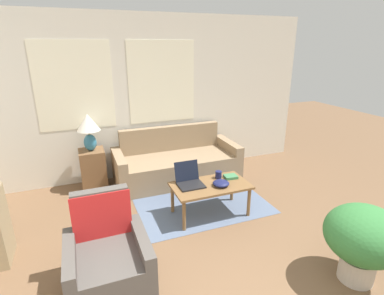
% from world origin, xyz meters
% --- Properties ---
extents(wall_back, '(6.34, 0.06, 2.60)m').
position_xyz_m(wall_back, '(-0.00, 3.63, 1.31)').
color(wall_back, silver).
rests_on(wall_back, ground_plane).
extents(rug, '(1.79, 1.83, 0.01)m').
position_xyz_m(rug, '(0.73, 2.56, 0.00)').
color(rug, slate).
rests_on(rug, ground_plane).
extents(couch, '(1.99, 0.83, 0.83)m').
position_xyz_m(couch, '(0.67, 3.20, 0.26)').
color(couch, '#937A5B').
rests_on(couch, ground_plane).
extents(armchair, '(0.71, 0.71, 0.88)m').
position_xyz_m(armchair, '(-0.66, 1.17, 0.26)').
color(armchair, '#514C47').
rests_on(armchair, ground_plane).
extents(side_table, '(0.37, 0.37, 0.62)m').
position_xyz_m(side_table, '(-0.63, 3.34, 0.31)').
color(side_table, brown).
rests_on(side_table, ground_plane).
extents(table_lamp, '(0.33, 0.33, 0.56)m').
position_xyz_m(table_lamp, '(-0.63, 3.34, 0.98)').
color(table_lamp, teal).
rests_on(table_lamp, side_table).
extents(coffee_table, '(0.99, 0.55, 0.43)m').
position_xyz_m(coffee_table, '(0.73, 1.98, 0.38)').
color(coffee_table, brown).
rests_on(coffee_table, ground_plane).
extents(laptop, '(0.32, 0.33, 0.27)m').
position_xyz_m(laptop, '(0.48, 2.09, 0.49)').
color(laptop, black).
rests_on(laptop, coffee_table).
extents(cup_navy, '(0.08, 0.08, 0.10)m').
position_xyz_m(cup_navy, '(0.91, 2.12, 0.48)').
color(cup_navy, '#191E4C').
rests_on(cup_navy, coffee_table).
extents(snack_bowl, '(0.21, 0.21, 0.07)m').
position_xyz_m(snack_bowl, '(0.83, 1.90, 0.46)').
color(snack_bowl, '#191E4C').
rests_on(snack_bowl, coffee_table).
extents(book_red, '(0.18, 0.16, 0.04)m').
position_xyz_m(book_red, '(1.06, 2.07, 0.45)').
color(book_red, '#3D7A4C').
rests_on(book_red, coffee_table).
extents(potted_plant, '(0.70, 0.70, 0.77)m').
position_xyz_m(potted_plant, '(1.54, 0.41, 0.47)').
color(potted_plant, '#BCB2A3').
rests_on(potted_plant, ground_plane).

